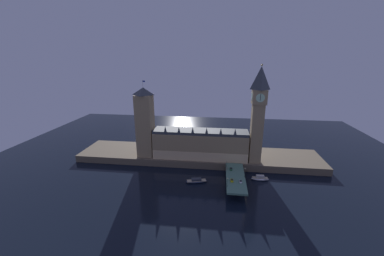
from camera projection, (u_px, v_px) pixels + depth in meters
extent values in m
plane|color=black|center=(193.00, 179.00, 184.25)|extent=(400.00, 400.00, 0.00)
cube|color=brown|center=(198.00, 156.00, 220.41)|extent=(220.00, 42.00, 6.13)
cube|color=#9E845B|center=(200.00, 145.00, 207.28)|extent=(81.73, 18.73, 22.59)
cube|color=beige|center=(199.00, 157.00, 200.36)|extent=(81.73, 0.20, 8.13)
cube|color=#383D42|center=(200.00, 132.00, 203.67)|extent=(81.73, 17.23, 2.40)
cone|color=#383D42|center=(165.00, 129.00, 198.49)|extent=(2.40, 2.40, 4.97)
cone|color=#383D42|center=(179.00, 129.00, 197.11)|extent=(2.40, 2.40, 4.97)
cone|color=#383D42|center=(193.00, 130.00, 195.73)|extent=(2.40, 2.40, 4.97)
cone|color=#383D42|center=(207.00, 130.00, 194.35)|extent=(2.40, 2.40, 4.97)
cone|color=#383D42|center=(221.00, 131.00, 192.97)|extent=(2.40, 2.40, 4.97)
cone|color=#383D42|center=(235.00, 132.00, 191.59)|extent=(2.40, 2.40, 4.97)
cube|color=#9E845B|center=(256.00, 134.00, 194.37)|extent=(9.49, 9.49, 49.93)
cube|color=#9E845B|center=(259.00, 97.00, 185.50)|extent=(11.20, 11.20, 11.44)
cylinder|color=#B7E5B7|center=(260.00, 98.00, 180.06)|extent=(6.77, 0.25, 6.77)
cylinder|color=#B7E5B7|center=(258.00, 96.00, 190.94)|extent=(6.77, 0.25, 6.77)
cylinder|color=#B7E5B7|center=(267.00, 97.00, 184.83)|extent=(0.25, 6.77, 6.77)
cylinder|color=#B7E5B7|center=(252.00, 97.00, 186.18)|extent=(0.25, 6.77, 6.77)
cube|color=black|center=(261.00, 97.00, 179.74)|extent=(0.36, 0.10, 5.08)
pyramid|color=#383D42|center=(261.00, 78.00, 181.27)|extent=(11.20, 11.20, 17.84)
sphere|color=gold|center=(262.00, 65.00, 178.46)|extent=(1.60, 1.60, 1.60)
cube|color=#9E845B|center=(145.00, 126.00, 206.93)|extent=(13.73, 13.73, 55.05)
pyramid|color=#383D42|center=(143.00, 91.00, 198.07)|extent=(14.00, 14.00, 6.23)
cylinder|color=#99999E|center=(143.00, 84.00, 196.31)|extent=(0.24, 0.24, 6.00)
cube|color=navy|center=(144.00, 81.00, 195.57)|extent=(2.00, 0.08, 1.20)
cube|color=#4C7560|center=(236.00, 177.00, 173.83)|extent=(13.75, 46.00, 1.40)
cube|color=brown|center=(236.00, 187.00, 167.59)|extent=(11.69, 3.20, 5.84)
cube|color=brown|center=(235.00, 177.00, 182.16)|extent=(11.69, 3.20, 5.84)
cube|color=#235633|center=(231.00, 169.00, 184.03)|extent=(1.91, 4.49, 0.73)
cube|color=black|center=(231.00, 168.00, 183.86)|extent=(1.56, 2.02, 0.45)
cylinder|color=black|center=(230.00, 168.00, 185.52)|extent=(0.22, 0.64, 0.64)
cylinder|color=black|center=(232.00, 169.00, 185.31)|extent=(0.22, 0.64, 0.64)
cylinder|color=black|center=(230.00, 170.00, 182.88)|extent=(0.22, 0.64, 0.64)
cylinder|color=black|center=(232.00, 170.00, 182.67)|extent=(0.22, 0.64, 0.64)
cube|color=yellow|center=(232.00, 180.00, 166.87)|extent=(1.99, 3.99, 0.80)
cube|color=black|center=(232.00, 180.00, 166.69)|extent=(1.63, 1.80, 0.45)
cylinder|color=black|center=(230.00, 180.00, 168.23)|extent=(0.22, 0.64, 0.64)
cylinder|color=black|center=(233.00, 180.00, 168.01)|extent=(0.22, 0.64, 0.64)
cylinder|color=black|center=(231.00, 182.00, 165.88)|extent=(0.22, 0.64, 0.64)
cylinder|color=black|center=(233.00, 182.00, 165.66)|extent=(0.22, 0.64, 0.64)
cube|color=white|center=(241.00, 182.00, 165.42)|extent=(1.73, 3.84, 0.69)
cube|color=black|center=(241.00, 181.00, 165.25)|extent=(1.42, 1.73, 0.45)
cylinder|color=black|center=(242.00, 183.00, 164.24)|extent=(0.22, 0.64, 0.64)
cylinder|color=black|center=(239.00, 183.00, 164.44)|extent=(0.22, 0.64, 0.64)
cylinder|color=black|center=(242.00, 181.00, 166.51)|extent=(0.22, 0.64, 0.64)
cylinder|color=black|center=(239.00, 181.00, 166.70)|extent=(0.22, 0.64, 0.64)
cylinder|color=black|center=(227.00, 169.00, 184.19)|extent=(0.28, 0.28, 0.78)
cylinder|color=maroon|center=(227.00, 168.00, 183.99)|extent=(0.38, 0.38, 0.65)
sphere|color=tan|center=(227.00, 168.00, 183.86)|extent=(0.21, 0.21, 0.21)
cylinder|color=#2D3333|center=(227.00, 186.00, 160.33)|extent=(0.56, 0.56, 0.50)
cylinder|color=#2D3333|center=(227.00, 182.00, 159.52)|extent=(0.18, 0.18, 5.14)
sphere|color=#F9E5A3|center=(228.00, 178.00, 158.62)|extent=(0.60, 0.60, 0.60)
sphere|color=#F9E5A3|center=(227.00, 179.00, 158.77)|extent=(0.44, 0.44, 0.44)
sphere|color=#F9E5A3|center=(228.00, 179.00, 158.66)|extent=(0.44, 0.44, 0.44)
cylinder|color=#2D3333|center=(244.00, 177.00, 172.79)|extent=(0.56, 0.56, 0.50)
cylinder|color=#2D3333|center=(245.00, 173.00, 171.87)|extent=(0.18, 0.18, 5.90)
sphere|color=#F9E5A3|center=(245.00, 168.00, 170.85)|extent=(0.60, 0.60, 0.60)
sphere|color=#F9E5A3|center=(244.00, 169.00, 171.01)|extent=(0.44, 0.44, 0.44)
sphere|color=#F9E5A3|center=(246.00, 169.00, 170.90)|extent=(0.44, 0.44, 0.44)
cylinder|color=#2D3333|center=(226.00, 167.00, 188.30)|extent=(0.56, 0.56, 0.50)
cylinder|color=#2D3333|center=(227.00, 164.00, 187.52)|extent=(0.18, 0.18, 4.93)
sphere|color=#F9E5A3|center=(227.00, 160.00, 186.64)|extent=(0.60, 0.60, 0.60)
sphere|color=#F9E5A3|center=(226.00, 161.00, 186.80)|extent=(0.44, 0.44, 0.44)
sphere|color=#F9E5A3|center=(227.00, 161.00, 186.69)|extent=(0.44, 0.44, 0.44)
ellipsoid|color=#1E2842|center=(196.00, 181.00, 179.53)|extent=(17.08, 8.80, 1.60)
cube|color=tan|center=(196.00, 180.00, 179.32)|extent=(14.94, 7.36, 0.24)
cube|color=#2D333D|center=(196.00, 179.00, 179.06)|extent=(7.89, 4.78, 1.60)
ellipsoid|color=white|center=(260.00, 179.00, 182.84)|extent=(13.49, 4.43, 2.02)
cube|color=tan|center=(260.00, 178.00, 182.58)|extent=(11.87, 3.57, 0.24)
cube|color=#B7B2A8|center=(260.00, 176.00, 182.25)|extent=(6.09, 2.68, 2.02)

